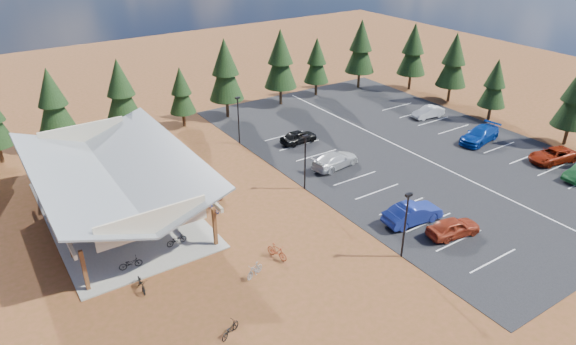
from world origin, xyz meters
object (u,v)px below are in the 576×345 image
at_px(lamp_post_2, 238,117).
at_px(bike_12, 230,329).
at_px(trash_bin_1, 219,195).
at_px(bike_15, 181,194).
at_px(bike_8, 141,283).
at_px(bike_0, 131,263).
at_px(bike_2, 104,208).
at_px(bike_3, 84,173).
at_px(bike_5, 150,204).
at_px(bike_14, 213,206).
at_px(bike_4, 176,240).
at_px(bike_7, 122,181).
at_px(bike_pavilion, 112,171).
at_px(lamp_post_1, 305,159).
at_px(trash_bin_0, 199,200).
at_px(car_7, 480,135).
at_px(bike_6, 122,199).
at_px(car_3, 335,160).
at_px(car_6, 553,155).
at_px(car_0, 453,227).
at_px(car_4, 299,137).
at_px(bike_1, 115,219).
at_px(bike_11, 277,251).
at_px(bike_13, 255,270).
at_px(car_9, 428,112).
at_px(lamp_post_0, 406,221).

xyz_separation_m(lamp_post_2, bike_12, (-13.76, -24.02, -2.56)).
distance_m(trash_bin_1, bike_15, 3.27).
bearing_deg(bike_8, bike_0, 92.48).
relative_size(bike_2, bike_3, 1.17).
distance_m(bike_5, bike_14, 5.17).
relative_size(bike_4, bike_7, 1.01).
distance_m(bike_2, bike_14, 8.76).
bearing_deg(trash_bin_1, bike_pavilion, 162.24).
relative_size(lamp_post_1, trash_bin_0, 5.71).
xyz_separation_m(bike_0, bike_8, (-0.09, -2.44, -0.04)).
bearing_deg(car_7, bike_3, -121.10).
distance_m(bike_pavilion, bike_6, 3.58).
height_order(lamp_post_1, car_3, lamp_post_1).
relative_size(bike_pavilion, bike_7, 12.39).
bearing_deg(bike_15, bike_6, 39.98).
bearing_deg(car_6, car_0, -68.57).
distance_m(trash_bin_0, car_4, 15.39).
relative_size(bike_1, bike_11, 0.86).
xyz_separation_m(lamp_post_2, bike_2, (-15.99, -6.53, -2.39)).
relative_size(bike_8, bike_13, 1.12).
height_order(bike_11, car_3, car_3).
distance_m(bike_7, bike_12, 21.30).
height_order(trash_bin_0, bike_1, bike_1).
distance_m(bike_4, car_4, 20.93).
height_order(car_6, car_9, car_6).
relative_size(trash_bin_1, bike_4, 0.57).
bearing_deg(car_7, car_9, 163.94).
bearing_deg(bike_7, bike_2, 150.77).
height_order(lamp_post_0, bike_5, lamp_post_0).
height_order(bike_6, bike_7, bike_7).
height_order(bike_3, bike_4, bike_3).
height_order(bike_2, bike_12, bike_2).
height_order(bike_12, car_7, car_7).
distance_m(bike_pavilion, trash_bin_1, 8.92).
height_order(bike_1, bike_6, bike_1).
height_order(bike_1, car_6, car_6).
relative_size(lamp_post_2, bike_15, 2.99).
height_order(bike_pavilion, bike_15, bike_pavilion).
xyz_separation_m(bike_14, bike_15, (-1.50, 3.14, 0.04)).
height_order(lamp_post_2, bike_4, lamp_post_2).
bearing_deg(bike_2, car_9, -104.26).
height_order(bike_12, car_4, car_4).
distance_m(bike_6, bike_15, 4.84).
relative_size(bike_7, bike_12, 0.98).
relative_size(trash_bin_0, car_6, 0.18).
relative_size(trash_bin_1, bike_0, 0.57).
height_order(lamp_post_2, car_6, lamp_post_2).
height_order(lamp_post_1, lamp_post_2, same).
xyz_separation_m(bike_2, bike_14, (7.59, -4.38, -0.11)).
xyz_separation_m(bike_0, car_9, (38.94, 9.06, 0.18)).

